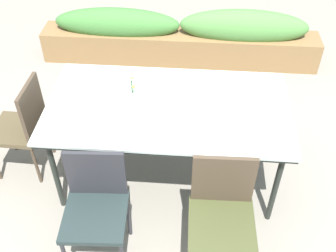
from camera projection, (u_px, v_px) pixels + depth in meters
ground_plane at (165, 169)px, 3.72m from camera, size 12.00×12.00×0.00m
dining_table at (168, 110)px, 3.19m from camera, size 1.88×1.02×0.78m
chair_near_left at (96, 204)px, 2.77m from camera, size 0.45×0.45×0.89m
chair_end_left at (24, 124)px, 3.41m from camera, size 0.42×0.42×0.91m
chair_near_right at (222, 211)px, 2.72m from camera, size 0.45×0.45×0.91m
flower_vase at (132, 96)px, 3.12m from camera, size 0.07×0.07×0.26m
planter_box at (181, 37)px, 4.84m from camera, size 3.27×0.38×0.69m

